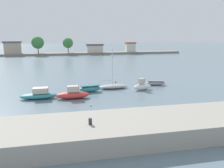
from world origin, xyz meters
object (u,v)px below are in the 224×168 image
object	(u,v)px
mooring_buoy_2	(116,82)
mooring_buoy_3	(91,105)
moored_boat_0	(39,95)
moored_boat_2	(90,89)
moored_boat_4	(142,86)
moored_boat_1	(73,94)
moored_boat_5	(156,83)
mooring_buoy_0	(184,104)
mooring_bollard	(90,121)
moored_boat_3	(114,86)
mooring_buoy_1	(33,90)

from	to	relation	value
mooring_buoy_2	mooring_buoy_3	size ratio (longest dim) A/B	1.31
moored_boat_0	mooring_buoy_2	size ratio (longest dim) A/B	15.89
moored_boat_2	moored_boat_4	world-z (taller)	moored_boat_4
moored_boat_0	moored_boat_1	size ratio (longest dim) A/B	1.09
moored_boat_0	moored_boat_2	bearing A→B (deg)	17.95
moored_boat_5	mooring_buoy_0	distance (m)	12.65
moored_boat_0	moored_boat_4	bearing A→B (deg)	6.28
mooring_bollard	moored_boat_4	world-z (taller)	mooring_bollard
moored_boat_4	mooring_buoy_0	size ratio (longest dim) A/B	12.40
moored_boat_3	moored_boat_4	bearing A→B (deg)	-27.71
moored_boat_2	mooring_buoy_1	size ratio (longest dim) A/B	9.95
moored_boat_4	mooring_buoy_0	xyz separation A→B (m)	(2.53, -9.49, -0.55)
moored_boat_0	moored_boat_4	distance (m)	16.63
moored_boat_0	mooring_buoy_3	xyz separation A→B (m)	(6.87, -5.12, -0.47)
mooring_bollard	moored_boat_3	distance (m)	21.07
moored_boat_3	mooring_buoy_1	size ratio (longest dim) A/B	18.59
moored_boat_2	mooring_buoy_1	world-z (taller)	moored_boat_2
moored_boat_3	moored_boat_5	bearing A→B (deg)	4.65
moored_boat_4	mooring_buoy_1	size ratio (longest dim) A/B	9.12
mooring_buoy_2	moored_boat_2	bearing A→B (deg)	-132.41
moored_boat_3	moored_boat_5	distance (m)	8.24
moored_boat_1	mooring_buoy_2	bearing A→B (deg)	49.31
moored_boat_0	mooring_buoy_3	distance (m)	8.58
moored_boat_2	moored_boat_5	distance (m)	12.68
mooring_bollard	moored_boat_3	xyz separation A→B (m)	(6.60, 19.94, -1.62)
moored_boat_3	mooring_bollard	bearing A→B (deg)	-110.48
mooring_bollard	moored_boat_1	xyz separation A→B (m)	(-0.69, 14.95, -1.36)
moored_boat_0	moored_boat_3	world-z (taller)	moored_boat_3
moored_boat_0	moored_boat_1	bearing A→B (deg)	-11.62
moored_boat_0	moored_boat_3	bearing A→B (deg)	18.14
moored_boat_2	moored_boat_3	size ratio (longest dim) A/B	0.54
moored_boat_2	moored_boat_4	size ratio (longest dim) A/B	1.09
moored_boat_2	moored_boat_5	bearing A→B (deg)	3.21
moored_boat_0	moored_boat_5	bearing A→B (deg)	13.58
mooring_buoy_1	mooring_bollard	bearing A→B (deg)	-72.12
moored_boat_1	mooring_buoy_1	xyz separation A→B (m)	(-6.14, 6.21, -0.46)
moored_boat_1	moored_boat_4	size ratio (longest dim) A/B	1.41
moored_boat_1	mooring_buoy_1	size ratio (longest dim) A/B	12.89
moored_boat_1	mooring_buoy_2	size ratio (longest dim) A/B	14.59
moored_boat_2	moored_boat_1	bearing A→B (deg)	-138.33
mooring_bollard	mooring_buoy_3	xyz separation A→B (m)	(1.39, 10.79, -1.88)
mooring_bollard	moored_boat_5	distance (m)	25.66
moored_boat_1	mooring_buoy_2	world-z (taller)	moored_boat_1
moored_boat_0	mooring_buoy_1	distance (m)	5.43
mooring_buoy_2	moored_boat_0	bearing A→B (deg)	-146.80
mooring_bollard	mooring_buoy_0	xyz separation A→B (m)	(13.57, 8.33, -1.87)
mooring_buoy_3	moored_boat_3	bearing A→B (deg)	60.35
moored_boat_1	mooring_buoy_2	xyz separation A→B (m)	(8.78, 9.84, -0.49)
mooring_buoy_0	mooring_buoy_2	world-z (taller)	mooring_buoy_2
mooring_buoy_1	moored_boat_2	bearing A→B (deg)	-16.26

